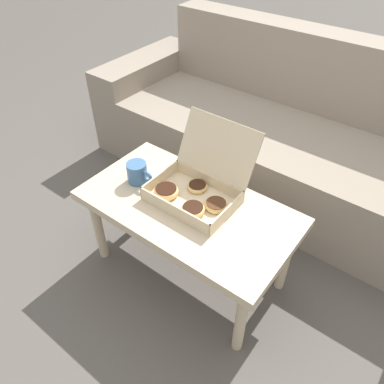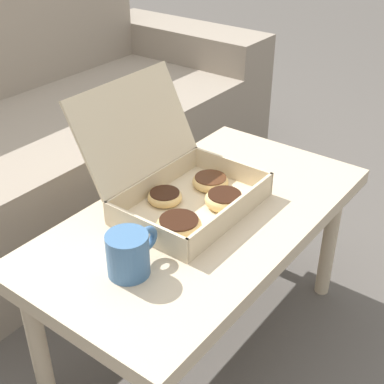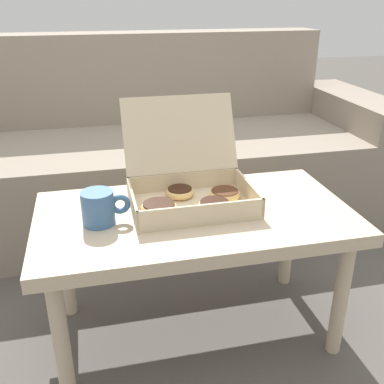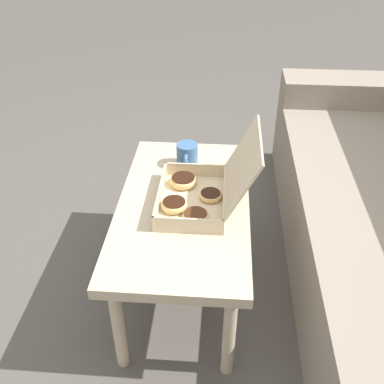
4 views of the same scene
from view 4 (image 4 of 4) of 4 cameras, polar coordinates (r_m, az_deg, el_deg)
ground_plane at (r=1.99m, az=2.22°, el=-11.70°), size 12.00×12.00×0.00m
coffee_table at (r=1.74m, az=-1.05°, el=-2.72°), size 0.93×0.50×0.44m
pastry_box at (r=1.67m, az=1.01°, el=0.09°), size 0.36×0.36×0.29m
coffee_mug at (r=1.91m, az=-0.64°, el=4.73°), size 0.14×0.09×0.10m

